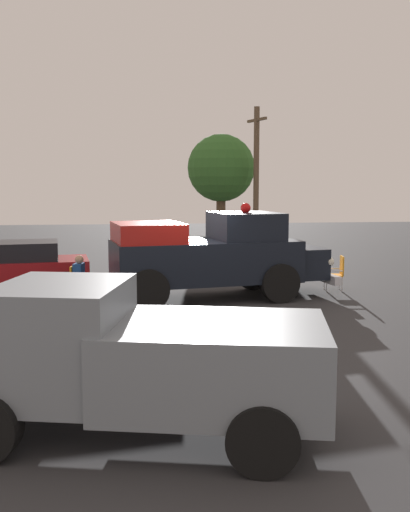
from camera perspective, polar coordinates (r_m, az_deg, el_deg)
ground_plane at (r=15.55m, az=-1.72°, el=-4.49°), size 60.00×60.00×0.00m
vintage_fire_truck at (r=15.82m, az=0.81°, el=0.10°), size 6.23×3.21×2.59m
classic_hot_rod at (r=17.67m, az=-18.25°, el=-0.99°), size 4.57×2.42×1.46m
parked_pickup at (r=7.40m, az=-7.09°, el=-9.74°), size 5.08×2.86×1.90m
lawn_chair_near_truck at (r=15.44m, az=-12.23°, el=-2.51°), size 0.58×0.59×1.02m
lawn_chair_by_car at (r=19.63m, az=3.12°, el=-0.32°), size 0.68×0.68×1.02m
lawn_chair_spare at (r=17.49m, az=12.75°, el=-1.40°), size 0.58×0.58×1.02m
spectator_seated at (r=15.39m, az=-11.77°, el=-2.12°), size 0.59×0.46×1.29m
oak_tree_left at (r=29.26m, az=1.57°, el=8.47°), size 3.32×3.32×5.52m
utility_pole at (r=27.80m, az=4.99°, el=7.75°), size 0.61×1.66×6.62m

